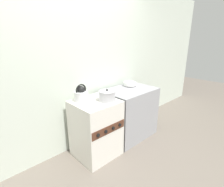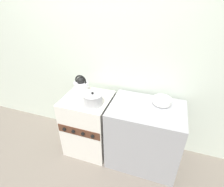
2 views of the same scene
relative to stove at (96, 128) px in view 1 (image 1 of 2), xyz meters
name	(u,v)px [view 1 (image 1 of 2)]	position (x,y,z in m)	size (l,w,h in m)	color
ground_plane	(109,162)	(0.00, -0.28, -0.42)	(12.00, 12.00, 0.00)	#70665B
wall_back	(77,67)	(0.00, 0.39, 0.83)	(7.00, 0.06, 2.50)	silver
stove	(96,128)	(0.00, 0.00, 0.00)	(0.58, 0.58, 0.83)	silver
counter	(129,113)	(0.74, 0.02, 0.00)	(0.85, 0.60, 0.84)	#99999E
kettle	(81,95)	(-0.13, 0.12, 0.51)	(0.23, 0.18, 0.24)	silver
cooking_pot	(107,96)	(0.13, -0.10, 0.48)	(0.23, 0.23, 0.17)	#B2B2B7
enamel_bowl	(130,84)	(0.89, 0.16, 0.46)	(0.21, 0.21, 0.07)	white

